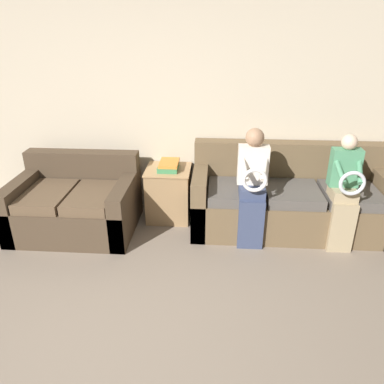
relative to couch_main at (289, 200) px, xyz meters
name	(u,v)px	position (x,y,z in m)	size (l,w,h in m)	color
wall_back	(151,107)	(-1.62, 0.44, 0.94)	(7.68, 0.06, 2.55)	beige
couch_main	(289,200)	(0.00, 0.00, 0.00)	(2.18, 0.86, 0.93)	brown
couch_side	(76,205)	(-2.41, -0.20, -0.04)	(1.33, 0.97, 0.81)	#473828
child_left_seated	(252,183)	(-0.46, -0.35, 0.35)	(0.32, 0.38, 1.24)	#384260
child_right_seated	(344,189)	(0.46, -0.36, 0.32)	(0.29, 0.37, 1.19)	tan
side_shelf	(169,193)	(-1.40, 0.13, -0.01)	(0.52, 0.51, 0.63)	#9E7A51
book_stack	(169,165)	(-1.39, 0.13, 0.34)	(0.23, 0.32, 0.09)	#3D8451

